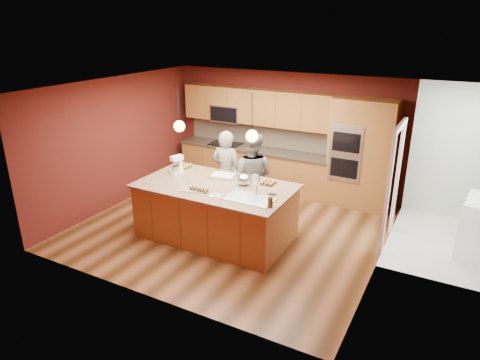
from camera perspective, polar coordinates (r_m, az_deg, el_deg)
The scene contains 24 objects.
floor at distance 8.34m, azimuth -1.06°, elevation -6.29°, with size 5.50×5.50×0.00m, color #422610.
ceiling at distance 7.51m, azimuth -1.20°, elevation 12.41°, with size 5.50×5.50×0.00m, color white.
wall_back at distance 9.99m, azimuth 5.96°, elevation 6.46°, with size 5.50×5.50×0.00m, color #4E1814.
wall_front at distance 5.92m, azimuth -13.09°, elevation -4.10°, with size 5.50×5.50×0.00m, color #4E1814.
wall_left at distance 9.43m, azimuth -15.92°, elevation 4.91°, with size 5.00×5.00×0.00m, color #4E1814.
wall_right at distance 6.97m, azimuth 18.99°, elevation -0.88°, with size 5.00×5.00×0.00m, color #4E1814.
cabinet_run at distance 10.13m, azimuth 1.77°, elevation 4.62°, with size 3.74×0.64×2.30m.
oven_column at distance 9.24m, azimuth 15.80°, elevation 3.33°, with size 1.30×0.62×2.30m.
doorway_trim at distance 7.82m, azimuth 19.65°, elevation -1.00°, with size 0.08×1.11×2.20m, color white, non-canonical shape.
pendant_left at distance 7.70m, azimuth -8.10°, elevation 7.14°, with size 0.20×0.20×0.80m.
pendant_right at distance 6.97m, azimuth 1.61°, elevation 5.91°, with size 0.20×0.20×0.80m.
island at distance 7.79m, azimuth -3.17°, elevation -4.10°, with size 2.76×1.54×1.40m.
person_left at distance 8.65m, azimuth -1.80°, elevation 0.99°, with size 0.63×0.42×1.74m, color black.
person_right at distance 8.39m, azimuth 1.56°, elevation 0.49°, with size 0.86×0.67×1.77m, color slate.
stand_mixer at distance 8.23m, azimuth -8.40°, elevation 1.91°, with size 0.25×0.29×0.35m.
sheet_cake at distance 7.97m, azimuth -2.29°, elevation 0.55°, with size 0.53×0.44×0.05m.
cooling_rack at distance 7.42m, azimuth -6.12°, elevation -1.21°, with size 0.43×0.31×0.02m, color silver.
mixing_bowl at distance 7.56m, azimuth 0.54°, elevation 0.06°, with size 0.25×0.25×0.21m, color silver.
plate at distance 7.13m, azimuth -3.34°, elevation -2.08°, with size 0.20×0.20×0.01m, color silver.
tumbler at distance 6.69m, azimuth 4.05°, elevation -2.95°, with size 0.08×0.08×0.17m, color #3D2B14.
phone at distance 7.20m, azimuth 4.32°, elevation -1.90°, with size 0.13×0.07×0.01m, color black.
cupcakes_left at distance 8.49m, azimuth -7.64°, elevation 1.77°, with size 0.26×0.35×0.08m, color tan, non-canonical shape.
cupcakes_rack at distance 7.33m, azimuth -5.47°, elevation -1.15°, with size 0.35×0.14×0.06m, color tan, non-canonical shape.
cupcakes_right at distance 7.63m, azimuth 3.78°, elevation -0.31°, with size 0.26×0.26×0.08m, color tan, non-canonical shape.
Camera 1 is at (3.66, -6.48, 3.77)m, focal length 32.00 mm.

